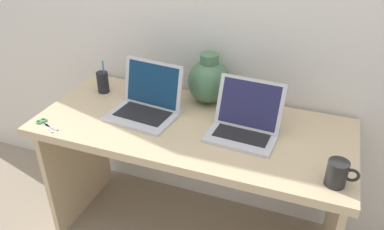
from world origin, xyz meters
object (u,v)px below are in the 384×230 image
Objects in this scene: laptop_left at (148,101)px; scissors at (44,123)px; coffee_mug at (338,173)px; green_vase at (208,81)px; pen_cup at (103,82)px; laptop_right at (246,120)px.

scissors is at bearing -146.49° from laptop_left.
coffee_mug is 1.32m from scissors.
green_vase is 2.19× the size of coffee_mug.
coffee_mug is 1.28m from pen_cup.
pen_cup is at bearing 163.78° from coffee_mug.
pen_cup is 0.41m from scissors.
laptop_left is 0.50m from scissors.
laptop_right is 0.84m from pen_cup.
scissors is at bearing -178.57° from coffee_mug.
laptop_left is at bearing 179.01° from laptop_right.
pen_cup is at bearing 160.38° from laptop_left.
laptop_left reaches higher than scissors.
laptop_right is 0.95m from scissors.
coffee_mug is at bearing -29.79° from laptop_right.
laptop_left is 1.84× the size of pen_cup.
laptop_left is 0.94m from coffee_mug.
green_vase is at bearing 42.34° from laptop_left.
laptop_left is 0.35m from pen_cup.
green_vase is (0.24, 0.22, 0.05)m from laptop_left.
pen_cup is (-0.33, 0.12, -0.00)m from laptop_left.
laptop_right is 1.21× the size of green_vase.
green_vase reaches higher than scissors.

